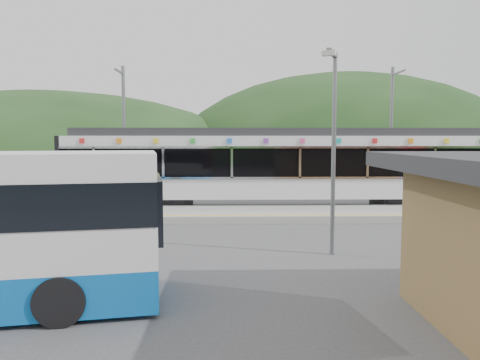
{
  "coord_description": "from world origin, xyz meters",
  "views": [
    {
      "loc": [
        -1.58,
        -15.96,
        3.27
      ],
      "look_at": [
        -1.16,
        1.0,
        1.77
      ],
      "focal_mm": 35.0,
      "sensor_mm": 36.0,
      "label": 1
    }
  ],
  "objects": [
    {
      "name": "ground",
      "position": [
        0.0,
        0.0,
        0.0
      ],
      "size": [
        120.0,
        120.0,
        0.0
      ],
      "primitive_type": "plane",
      "color": "#4C4C4F",
      "rests_on": "ground"
    },
    {
      "name": "hills",
      "position": [
        6.19,
        5.29,
        0.0
      ],
      "size": [
        146.0,
        149.0,
        26.0
      ],
      "color": "#1E3D19",
      "rests_on": "ground"
    },
    {
      "name": "platform",
      "position": [
        0.0,
        3.3,
        0.15
      ],
      "size": [
        26.0,
        3.2,
        0.3
      ],
      "primitive_type": "cube",
      "color": "#9E9E99",
      "rests_on": "ground"
    },
    {
      "name": "yellow_line",
      "position": [
        0.0,
        2.0,
        0.3
      ],
      "size": [
        26.0,
        0.1,
        0.01
      ],
      "primitive_type": "cube",
      "color": "yellow",
      "rests_on": "platform"
    },
    {
      "name": "train",
      "position": [
        1.08,
        6.0,
        2.06
      ],
      "size": [
        20.44,
        3.01,
        3.74
      ],
      "color": "black",
      "rests_on": "ground"
    },
    {
      "name": "catenary_mast_west",
      "position": [
        -7.0,
        8.56,
        3.65
      ],
      "size": [
        0.18,
        1.8,
        7.0
      ],
      "color": "slate",
      "rests_on": "ground"
    },
    {
      "name": "catenary_mast_east",
      "position": [
        7.0,
        8.56,
        3.65
      ],
      "size": [
        0.18,
        1.8,
        7.0
      ],
      "color": "slate",
      "rests_on": "ground"
    },
    {
      "name": "lamp_post",
      "position": [
        1.35,
        -3.13,
        3.37
      ],
      "size": [
        0.49,
        1.06,
        5.63
      ],
      "rotation": [
        0.0,
        0.0,
        -0.42
      ],
      "color": "slate",
      "rests_on": "ground"
    }
  ]
}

